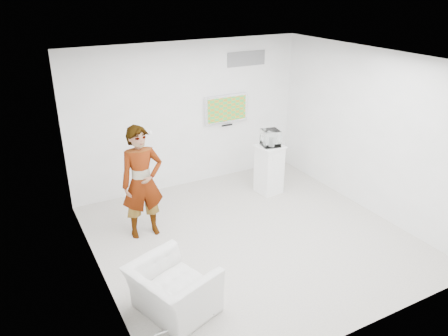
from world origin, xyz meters
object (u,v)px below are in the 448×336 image
at_px(tv, 226,109).
at_px(pedestal, 269,169).
at_px(armchair, 173,290).
at_px(floor_uplight, 274,161).
at_px(person, 142,182).

relative_size(tv, pedestal, 0.98).
distance_m(tv, armchair, 4.60).
height_order(armchair, floor_uplight, armchair).
xyz_separation_m(tv, pedestal, (0.39, -1.13, -1.04)).
bearing_deg(pedestal, tv, 108.92).
bearing_deg(armchair, person, -27.32).
xyz_separation_m(armchair, floor_uplight, (3.92, 3.41, -0.18)).
height_order(person, armchair, person).
distance_m(person, pedestal, 2.84).
distance_m(armchair, floor_uplight, 5.20).
height_order(tv, floor_uplight, tv).
distance_m(pedestal, floor_uplight, 1.36).
bearing_deg(pedestal, person, -172.66).
bearing_deg(armchair, floor_uplight, -67.56).
bearing_deg(person, pedestal, 10.24).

